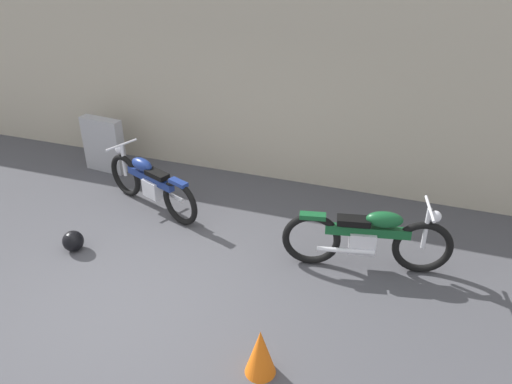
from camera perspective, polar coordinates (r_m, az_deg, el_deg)
ground_plane at (r=6.39m, az=-13.88°, el=-12.39°), size 40.00×40.00×0.00m
building_wall at (r=8.67m, az=-1.56°, el=11.75°), size 18.00×0.30×3.10m
stone_marker at (r=9.41m, az=-16.53°, el=5.04°), size 0.77×0.27×0.97m
helmet at (r=7.48m, az=-19.62°, el=-5.14°), size 0.29×0.29×0.29m
traffic_cone at (r=5.34m, az=0.49°, el=-17.33°), size 0.32×0.32×0.55m
motorcycle_blue at (r=8.02m, az=-11.64°, el=0.97°), size 1.91×0.94×0.91m
motorcycle_green at (r=6.69m, az=12.35°, el=-4.97°), size 2.13×0.72×0.97m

